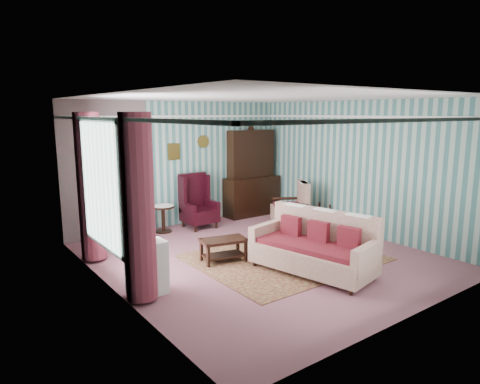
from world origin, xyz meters
TOP-DOWN VIEW (x-y plane):
  - floor at (0.00, 0.00)m, footprint 6.00×6.00m
  - room_shell at (-0.62, 0.18)m, footprint 5.53×6.02m
  - bookcase at (-1.35, 2.84)m, footprint 0.80×0.28m
  - dresser_hutch at (1.90, 2.72)m, footprint 1.50×0.56m
  - wingback_left at (-1.60, 2.45)m, footprint 0.76×0.80m
  - wingback_right at (0.15, 2.45)m, footprint 0.76×0.80m
  - seated_woman at (-1.60, 2.45)m, footprint 0.44×0.40m
  - round_side_table at (-0.70, 2.60)m, footprint 0.50×0.50m
  - nest_table at (2.47, 0.90)m, footprint 0.45×0.38m
  - plant_stand at (-2.40, -0.30)m, footprint 0.55×0.35m
  - rug at (0.30, -0.30)m, footprint 3.20×2.60m
  - sofa at (0.17, -1.13)m, footprint 1.32×2.21m
  - floral_armchair at (1.90, 1.29)m, footprint 1.09×1.13m
  - coffee_table at (-0.71, 0.20)m, footprint 0.89×0.62m
  - potted_plant_a at (-2.44, -0.37)m, footprint 0.48×0.45m
  - potted_plant_b at (-2.36, -0.16)m, footprint 0.27×0.23m
  - potted_plant_c at (-2.43, -0.24)m, footprint 0.22×0.22m

SIDE VIEW (x-z plane):
  - floor at x=0.00m, z-range 0.00..0.00m
  - rug at x=0.30m, z-range 0.00..0.01m
  - coffee_table at x=-0.71m, z-range 0.00..0.42m
  - nest_table at x=2.47m, z-range 0.00..0.54m
  - round_side_table at x=-0.70m, z-range 0.00..0.60m
  - plant_stand at x=-2.40m, z-range 0.00..0.80m
  - sofa at x=0.17m, z-range 0.00..1.01m
  - floral_armchair at x=1.90m, z-range 0.00..1.03m
  - seated_woman at x=-1.60m, z-range 0.00..1.18m
  - wingback_left at x=-1.60m, z-range 0.00..1.25m
  - wingback_right at x=0.15m, z-range 0.00..1.25m
  - potted_plant_c at x=-2.43m, z-range 0.80..1.18m
  - potted_plant_b at x=-2.36m, z-range 0.80..1.23m
  - potted_plant_a at x=-2.44m, z-range 0.80..1.23m
  - bookcase at x=-1.35m, z-range 0.00..2.24m
  - dresser_hutch at x=1.90m, z-range 0.00..2.36m
  - room_shell at x=-0.62m, z-range 0.55..3.46m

